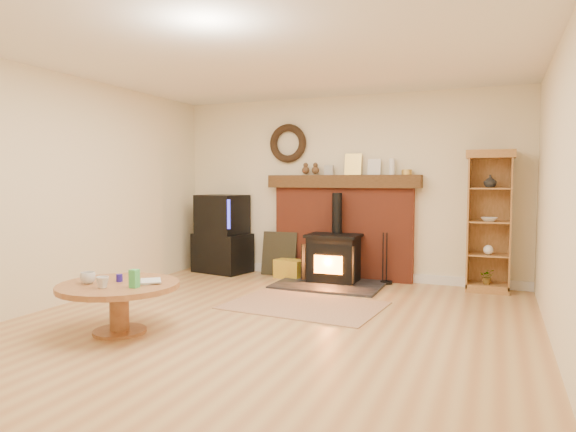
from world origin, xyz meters
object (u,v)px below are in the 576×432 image
at_px(curio_cabinet, 489,221).
at_px(coffee_table, 118,293).
at_px(wood_stove, 333,260).
at_px(tv_unit, 222,235).

distance_m(curio_cabinet, coffee_table, 4.50).
xyz_separation_m(wood_stove, curio_cabinet, (1.97, 0.28, 0.57)).
height_order(tv_unit, curio_cabinet, curio_cabinet).
xyz_separation_m(curio_cabinet, coffee_table, (-3.11, -3.22, -0.52)).
bearing_deg(curio_cabinet, coffee_table, -134.04).
bearing_deg(coffee_table, tv_unit, 102.34).
distance_m(wood_stove, tv_unit, 1.86).
distance_m(wood_stove, curio_cabinet, 2.07).
bearing_deg(wood_stove, coffee_table, -111.32).
bearing_deg(wood_stove, tv_unit, 173.77).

